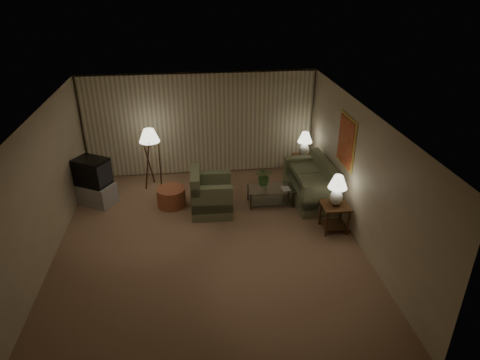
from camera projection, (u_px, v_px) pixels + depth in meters
name	position (u px, v px, depth m)	size (l,w,h in m)	color
ground	(209.00, 243.00, 8.67)	(7.00, 7.00, 0.00)	#967352
room_shell	(204.00, 136.00, 9.24)	(6.04, 7.02, 2.72)	beige
sofa	(310.00, 185.00, 10.13)	(1.81, 1.01, 0.77)	#717955
armchair	(212.00, 196.00, 9.62)	(1.02, 0.97, 0.80)	#717955
side_table_near	(335.00, 213.00, 8.94)	(0.56, 0.56, 0.60)	#331D0D
side_table_far	(303.00, 163.00, 11.25)	(0.56, 0.47, 0.60)	#331D0D
table_lamp_near	(337.00, 188.00, 8.68)	(0.39, 0.39, 0.67)	silver
table_lamp_far	(305.00, 142.00, 10.99)	(0.38, 0.38, 0.65)	silver
coffee_table	(270.00, 193.00, 9.99)	(1.12, 0.61, 0.41)	silver
tv_cabinet	(96.00, 193.00, 10.04)	(1.04, 0.91, 0.50)	#A3A3A5
crt_tv	(92.00, 172.00, 9.79)	(0.89, 0.82, 0.63)	black
floor_lamp	(151.00, 157.00, 10.56)	(0.50, 0.50, 1.54)	#331D0D
ottoman	(171.00, 197.00, 9.94)	(0.66, 0.66, 0.44)	#AB673A
vase	(264.00, 185.00, 9.87)	(0.16, 0.16, 0.17)	silver
flowers	(265.00, 173.00, 9.73)	(0.40, 0.35, 0.45)	#457534
book	(282.00, 189.00, 9.86)	(0.18, 0.25, 0.02)	olive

